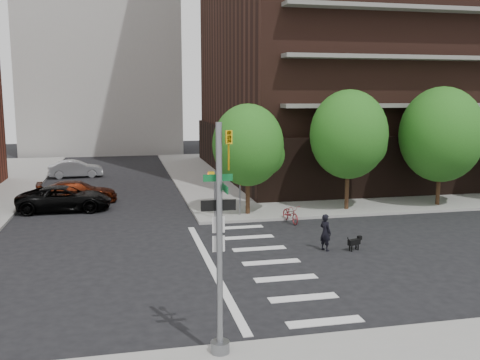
% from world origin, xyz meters
% --- Properties ---
extents(ground, '(120.00, 120.00, 0.00)m').
position_xyz_m(ground, '(0.00, 0.00, 0.00)').
color(ground, black).
rests_on(ground, ground).
extents(sidewalk_ne, '(39.00, 33.00, 0.15)m').
position_xyz_m(sidewalk_ne, '(20.50, 23.50, 0.07)').
color(sidewalk_ne, gray).
rests_on(sidewalk_ne, ground).
extents(crosswalk, '(3.85, 13.00, 0.01)m').
position_xyz_m(crosswalk, '(2.21, -0.00, 0.01)').
color(crosswalk, silver).
rests_on(crosswalk, ground).
extents(tree_a, '(4.00, 4.00, 5.90)m').
position_xyz_m(tree_a, '(4.00, 8.50, 4.04)').
color(tree_a, '#301E11').
rests_on(tree_a, sidewalk_ne).
extents(tree_b, '(4.50, 4.50, 6.65)m').
position_xyz_m(tree_b, '(10.00, 8.50, 4.54)').
color(tree_b, '#301E11').
rests_on(tree_b, sidewalk_ne).
extents(tree_c, '(5.00, 5.00, 6.80)m').
position_xyz_m(tree_c, '(16.00, 8.50, 4.45)').
color(tree_c, '#301E11').
rests_on(tree_c, sidewalk_ne).
extents(traffic_signal, '(0.90, 0.75, 6.00)m').
position_xyz_m(traffic_signal, '(-0.47, -7.49, 2.70)').
color(traffic_signal, slate).
rests_on(traffic_signal, sidewalk_s).
extents(pedestrian_signal, '(2.18, 0.67, 2.60)m').
position_xyz_m(pedestrian_signal, '(2.32, 7.92, 1.85)').
color(pedestrian_signal, slate).
rests_on(pedestrian_signal, sidewalk_ne).
extents(parked_car_black, '(2.64, 5.46, 1.50)m').
position_xyz_m(parked_car_black, '(-6.28, 12.15, 0.75)').
color(parked_car_black, black).
rests_on(parked_car_black, ground).
extents(parked_car_maroon, '(2.40, 5.04, 1.42)m').
position_xyz_m(parked_car_maroon, '(-5.72, 14.46, 0.71)').
color(parked_car_maroon, '#421306').
rests_on(parked_car_maroon, ground).
extents(parked_car_silver, '(1.93, 4.52, 1.45)m').
position_xyz_m(parked_car_silver, '(-6.72, 25.64, 0.72)').
color(parked_car_silver, '#B0B4B9').
rests_on(parked_car_silver, ground).
extents(scooter, '(0.87, 1.91, 0.97)m').
position_xyz_m(scooter, '(5.90, 6.50, 0.48)').
color(scooter, maroon).
rests_on(scooter, ground).
extents(dog_walker, '(0.71, 0.61, 1.64)m').
position_xyz_m(dog_walker, '(5.79, 1.15, 0.82)').
color(dog_walker, black).
rests_on(dog_walker, ground).
extents(dog, '(0.74, 0.42, 0.62)m').
position_xyz_m(dog, '(7.07, 0.86, 0.39)').
color(dog, black).
rests_on(dog, ground).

